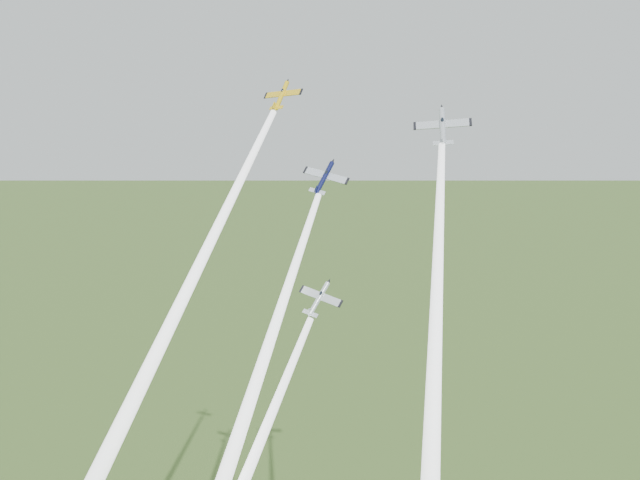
{
  "coord_description": "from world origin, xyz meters",
  "views": [
    {
      "loc": [
        29.13,
        -115.64,
        113.55
      ],
      "look_at": [
        0.0,
        -6.0,
        92.0
      ],
      "focal_mm": 45.0,
      "sensor_mm": 36.0,
      "label": 1
    }
  ],
  "objects_px": {
    "plane_yellow": "(282,95)",
    "plane_silver_low": "(319,299)",
    "plane_navy": "(324,178)",
    "plane_silver_right": "(443,126)"
  },
  "relations": [
    {
      "from": "plane_navy",
      "to": "plane_silver_right",
      "type": "distance_m",
      "value": 19.58
    },
    {
      "from": "plane_navy",
      "to": "plane_yellow",
      "type": "bearing_deg",
      "value": -175.01
    },
    {
      "from": "plane_silver_right",
      "to": "plane_silver_low",
      "type": "distance_m",
      "value": 29.85
    },
    {
      "from": "plane_yellow",
      "to": "plane_silver_low",
      "type": "distance_m",
      "value": 31.65
    },
    {
      "from": "plane_yellow",
      "to": "plane_navy",
      "type": "relative_size",
      "value": 0.92
    },
    {
      "from": "plane_yellow",
      "to": "plane_silver_low",
      "type": "bearing_deg",
      "value": -35.78
    },
    {
      "from": "plane_silver_right",
      "to": "plane_yellow",
      "type": "bearing_deg",
      "value": 167.85
    },
    {
      "from": "plane_silver_low",
      "to": "plane_navy",
      "type": "bearing_deg",
      "value": 118.12
    },
    {
      "from": "plane_yellow",
      "to": "plane_silver_right",
      "type": "relative_size",
      "value": 0.83
    },
    {
      "from": "plane_navy",
      "to": "plane_silver_right",
      "type": "height_order",
      "value": "plane_silver_right"
    }
  ]
}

